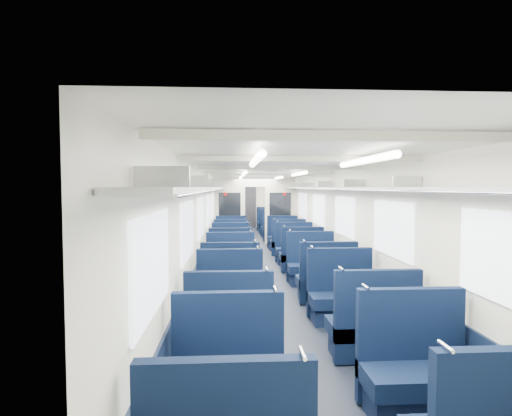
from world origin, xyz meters
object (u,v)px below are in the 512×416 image
Objects in this scene: seat_3 at (416,374)px; seat_10 at (230,269)px; seat_11 at (311,267)px; seat_15 at (294,250)px; seat_23 at (273,228)px; seat_6 at (230,300)px; seat_21 at (276,232)px; seat_20 at (231,232)px; seat_7 at (342,298)px; seat_22 at (231,229)px; seat_5 at (373,330)px; seat_12 at (231,259)px; seat_24 at (231,226)px; seat_4 at (229,332)px; seat_8 at (230,284)px; seat_27 at (267,223)px; seat_13 at (301,257)px; seat_17 at (288,244)px; seat_18 at (231,239)px; end_door at (248,207)px; seat_14 at (231,251)px; seat_9 at (326,283)px; seat_26 at (231,224)px; seat_25 at (270,225)px; seat_2 at (228,380)px; bulkhead at (255,209)px.

seat_10 is at bearing 109.80° from seat_3.
seat_10 is at bearing -178.09° from seat_11.
seat_15 is 1.00× the size of seat_23.
seat_6 is 8.89m from seat_21.
seat_3 is 2.92m from seat_6.
seat_20 and seat_23 have the same top height.
seat_22 is (-1.66, 9.95, 0.00)m from seat_7.
seat_6 and seat_20 have the same top height.
seat_23 is at bearing 90.00° from seat_7.
seat_5 is at bearing -81.62° from seat_22.
seat_11 is 1.96m from seat_12.
seat_20 is at bearing 98.33° from seat_3.
seat_4 is at bearing -90.00° from seat_24.
seat_6 is at bearing -90.00° from seat_8.
seat_20 is 1.00× the size of seat_27.
seat_13 is 1.00× the size of seat_17.
seat_6 is 1.00× the size of seat_18.
seat_10 and seat_17 have the same top height.
seat_5 is (0.00, 1.08, 0.00)m from seat_3.
seat_8 is 1.22m from seat_10.
seat_23 is at bearing 34.16° from seat_20.
seat_4 is 11.48m from seat_23.
end_door is at bearing 95.93° from seat_17.
seat_14 and seat_17 have the same top height.
seat_12 is 1.00× the size of seat_14.
seat_17 is 3.06m from seat_21.
seat_24 is at bearing 97.04° from seat_3.
seat_4 is (-0.83, -14.95, -0.66)m from end_door.
seat_3 is at bearing -76.35° from seat_14.
seat_9 and seat_18 have the same top height.
seat_4 is at bearing -90.00° from seat_26.
seat_20 and seat_21 have the same top height.
seat_14 is (-1.66, 4.44, 0.00)m from seat_7.
seat_21 is at bearing 90.00° from seat_7.
seat_24 is at bearing 99.34° from seat_9.
seat_11 is at bearing -52.58° from seat_14.
seat_13 is (1.66, 4.74, 0.00)m from seat_4.
seat_27 is at bearing 78.22° from seat_14.
seat_23 and seat_25 have the same top height.
seat_4 is 8.15m from seat_18.
seat_22 is at bearing 102.20° from seat_11.
seat_6 is (-1.66, 1.32, 0.00)m from seat_5.
seat_13 is (1.66, 5.87, 0.00)m from seat_2.
seat_6 is 1.00× the size of seat_9.
seat_27 is at bearing 90.00° from seat_3.
seat_17 is (1.66, 5.68, 0.00)m from seat_6.
seat_13 is at bearing 90.00° from seat_9.
seat_2 is (-0.83, -10.43, -0.89)m from bulkhead.
seat_25 is 1.90m from seat_26.
seat_15 is (1.66, 0.03, 0.00)m from seat_14.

